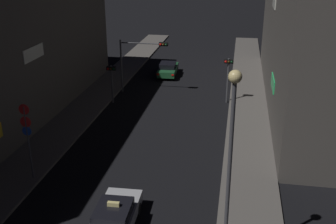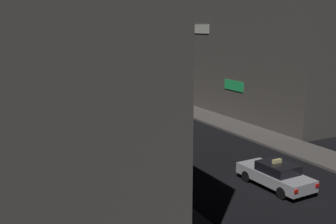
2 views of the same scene
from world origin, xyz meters
TOP-DOWN VIEW (x-y plane):
  - sidewalk_left at (-6.73, 27.56)m, footprint 3.19×59.12m
  - sidewalk_right at (6.73, 27.56)m, footprint 3.19×59.12m
  - taxi at (0.42, 10.16)m, footprint 1.96×4.51m
  - far_car at (-1.59, 36.12)m, footprint 2.01×4.53m
  - traffic_light_overhead at (-3.14, 30.11)m, footprint 4.43×0.42m
  - traffic_light_left_kerb at (-4.89, 27.08)m, footprint 0.80×0.42m
  - traffic_light_right_kerb at (4.89, 28.82)m, footprint 0.80×0.42m
  - sign_pole_left at (-5.57, 13.78)m, footprint 0.63×0.10m
  - street_lamp_near_block at (5.60, 8.68)m, footprint 0.49×0.49m

SIDE VIEW (x-z plane):
  - sidewalk_left at x=-6.73m, z-range 0.00..0.17m
  - sidewalk_right at x=6.73m, z-range 0.00..0.17m
  - far_car at x=-1.59m, z-range 0.02..1.44m
  - taxi at x=0.42m, z-range -0.07..1.55m
  - traffic_light_left_kerb at x=-4.89m, z-range 0.75..4.09m
  - traffic_light_right_kerb at x=4.89m, z-range 0.84..4.78m
  - sign_pole_left at x=-5.57m, z-range 0.68..5.22m
  - traffic_light_overhead at x=-3.14m, z-range 1.14..6.06m
  - street_lamp_near_block at x=5.60m, z-range 1.49..9.88m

